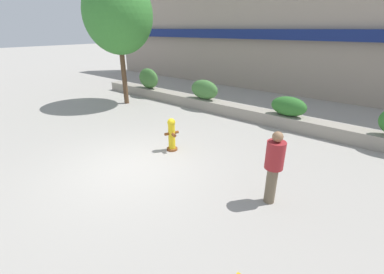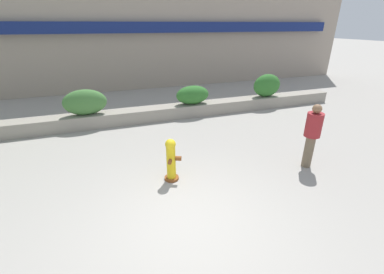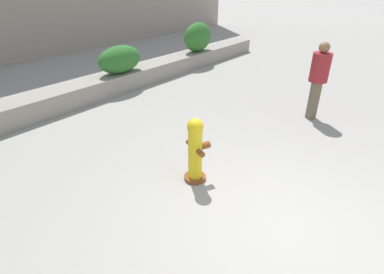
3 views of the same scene
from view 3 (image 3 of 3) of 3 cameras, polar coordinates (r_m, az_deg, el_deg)
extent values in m
plane|color=#9E9991|center=(4.30, 17.28, -16.24)|extent=(120.00, 120.00, 0.00)
cube|color=gray|center=(7.98, -25.61, 5.83)|extent=(18.00, 0.70, 0.50)
ellipsoid|color=#2D6B28|center=(8.89, -13.58, 14.19)|extent=(1.38, 0.70, 0.75)
ellipsoid|color=#2D6B28|center=(11.33, 1.11, 18.48)|extent=(1.30, 0.67, 1.01)
cylinder|color=brown|center=(4.93, 0.57, -7.70)|extent=(0.46, 0.46, 0.06)
cylinder|color=gold|center=(4.68, 0.60, -3.18)|extent=(0.29, 0.29, 0.85)
sphere|color=gold|center=(4.45, 0.63, 1.98)|extent=(0.25, 0.25, 0.25)
cylinder|color=brown|center=(4.70, 2.54, -1.58)|extent=(0.17, 0.16, 0.11)
cylinder|color=brown|center=(4.50, 1.66, -3.09)|extent=(0.13, 0.15, 0.09)
cylinder|color=brown|center=(4.76, -0.38, -1.17)|extent=(0.13, 0.15, 0.09)
cylinder|color=brown|center=(7.42, 22.16, 6.55)|extent=(0.30, 0.30, 0.88)
cylinder|color=maroon|center=(7.20, 23.25, 12.08)|extent=(0.51, 0.51, 0.62)
sphere|color=#8C6647|center=(7.11, 23.92, 15.35)|extent=(0.23, 0.23, 0.23)
camera|label=1|loc=(8.97, 63.95, 18.55)|focal=24.00mm
camera|label=2|loc=(3.37, 100.45, 6.14)|focal=24.00mm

